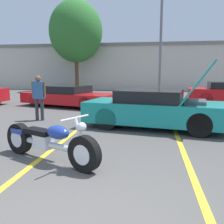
{
  "coord_description": "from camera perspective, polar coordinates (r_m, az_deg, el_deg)",
  "views": [
    {
      "loc": [
        0.88,
        -2.29,
        1.74
      ],
      "look_at": [
        -0.03,
        3.43,
        0.8
      ],
      "focal_mm": 40.0,
      "sensor_mm": 36.0,
      "label": 1
    }
  ],
  "objects": [
    {
      "name": "parking_stripe_middle",
      "position": [
        5.78,
        -13.82,
        -8.54
      ],
      "size": [
        0.12,
        5.03,
        0.01
      ],
      "primitive_type": "cube",
      "color": "yellow",
      "rests_on": "ground"
    },
    {
      "name": "parking_stripe_back",
      "position": [
        5.4,
        16.45,
        -9.93
      ],
      "size": [
        0.12,
        5.03,
        0.01
      ],
      "primitive_type": "cube",
      "color": "yellow",
      "rests_on": "ground"
    },
    {
      "name": "far_building",
      "position": [
        25.53,
        7.17,
        10.46
      ],
      "size": [
        32.0,
        4.2,
        4.4
      ],
      "color": "beige",
      "rests_on": "ground"
    },
    {
      "name": "light_pole",
      "position": [
        17.89,
        11.4,
        17.11
      ],
      "size": [
        1.21,
        0.28,
        7.75
      ],
      "color": "slate",
      "rests_on": "ground"
    },
    {
      "name": "tree_background",
      "position": [
        23.26,
        -8.26,
        17.77
      ],
      "size": [
        4.67,
        4.67,
        7.94
      ],
      "color": "brown",
      "rests_on": "ground"
    },
    {
      "name": "motorcycle",
      "position": [
        5.02,
        -14.35,
        -6.6
      ],
      "size": [
        2.31,
        1.23,
        0.96
      ],
      "rotation": [
        0.0,
        0.0,
        -0.44
      ],
      "color": "black",
      "rests_on": "ground"
    },
    {
      "name": "show_car_hood_open",
      "position": [
        7.86,
        9.95,
        0.7
      ],
      "size": [
        4.52,
        2.49,
        2.05
      ],
      "rotation": [
        0.0,
        0.0,
        -0.18
      ],
      "color": "teal",
      "rests_on": "ground"
    },
    {
      "name": "parked_car_mid_row",
      "position": [
        12.78,
        -9.91,
        3.56
      ],
      "size": [
        5.12,
        3.15,
        1.05
      ],
      "rotation": [
        0.0,
        0.0,
        -0.29
      ],
      "color": "red",
      "rests_on": "ground"
    },
    {
      "name": "spectator_midground",
      "position": [
        9.28,
        -16.39,
        3.94
      ],
      "size": [
        0.52,
        0.21,
        1.61
      ],
      "color": "#333338",
      "rests_on": "ground"
    }
  ]
}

